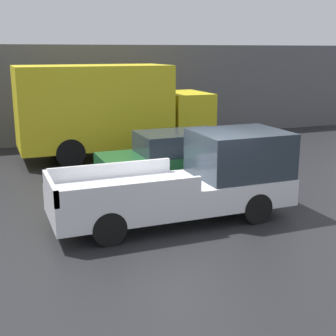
# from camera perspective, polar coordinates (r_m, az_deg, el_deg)

# --- Properties ---
(ground_plane) EXTENTS (60.00, 60.00, 0.00)m
(ground_plane) POSITION_cam_1_polar(r_m,az_deg,el_deg) (11.14, 3.25, -6.52)
(ground_plane) COLOR #232326
(building_wall) EXTENTS (28.00, 0.15, 4.16)m
(building_wall) POSITION_cam_1_polar(r_m,az_deg,el_deg) (20.75, -9.21, 8.87)
(building_wall) COLOR #56565B
(building_wall) RESTS_ON ground
(pickup_truck) EXTENTS (5.68, 1.99, 2.04)m
(pickup_truck) POSITION_cam_1_polar(r_m,az_deg,el_deg) (11.14, 3.36, -1.41)
(pickup_truck) COLOR silver
(pickup_truck) RESTS_ON ground
(car) EXTENTS (4.72, 1.92, 1.52)m
(car) POSITION_cam_1_polar(r_m,az_deg,el_deg) (14.36, 1.18, 1.48)
(car) COLOR #1E592D
(car) RESTS_ON ground
(delivery_truck) EXTENTS (7.18, 2.59, 3.41)m
(delivery_truck) POSITION_cam_1_polar(r_m,az_deg,el_deg) (17.61, -7.28, 7.20)
(delivery_truck) COLOR gold
(delivery_truck) RESTS_ON ground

